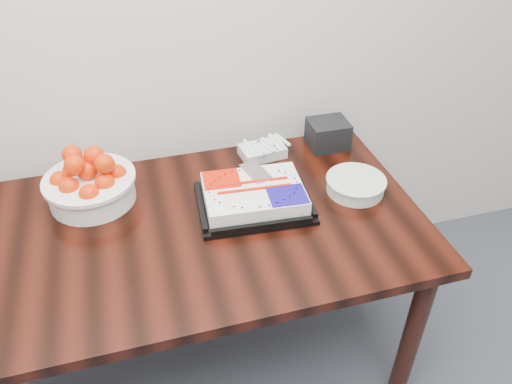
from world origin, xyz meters
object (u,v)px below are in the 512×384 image
object	(u,v)px
tangerine_bowl	(89,180)
plate_stack	(356,185)
table	(166,248)
napkin_box	(328,134)
cake_tray	(254,196)

from	to	relation	value
tangerine_bowl	plate_stack	distance (m)	0.97
table	napkin_box	bearing A→B (deg)	25.29
table	napkin_box	size ratio (longest dim) A/B	11.24
tangerine_bowl	cake_tray	bearing A→B (deg)	-18.73
tangerine_bowl	plate_stack	size ratio (longest dim) A/B	1.47
plate_stack	napkin_box	size ratio (longest dim) A/B	1.38
table	tangerine_bowl	xyz separation A→B (m)	(-0.22, 0.23, 0.18)
tangerine_bowl	napkin_box	bearing A→B (deg)	6.82
table	napkin_box	xyz separation A→B (m)	(0.74, 0.35, 0.14)
cake_tray	napkin_box	xyz separation A→B (m)	(0.41, 0.30, 0.02)
cake_tray	tangerine_bowl	size ratio (longest dim) A/B	1.30
tangerine_bowl	napkin_box	world-z (taller)	tangerine_bowl
table	tangerine_bowl	distance (m)	0.37
table	cake_tray	distance (m)	0.36
table	napkin_box	distance (m)	0.83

